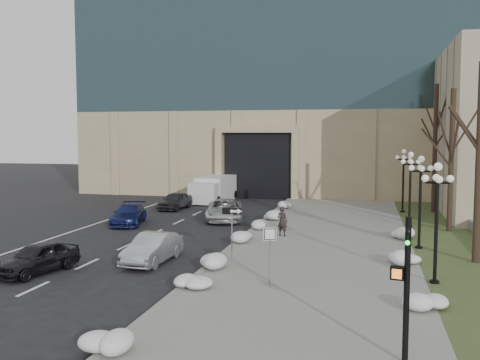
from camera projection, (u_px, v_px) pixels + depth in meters
The scene contains 32 objects.
ground at pixel (178, 321), 16.73m from camera, with size 160.00×160.00×0.00m, color black.
sidewalk at pixel (325, 239), 29.48m from camera, with size 9.00×40.00×0.12m, color gray.
curb at pixel (246, 235), 30.52m from camera, with size 0.30×40.00×0.14m, color gray.
grass_strip at pixel (450, 245), 27.98m from camera, with size 4.00×40.00×0.10m, color #384A25.
office_tower at pixel (297, 17), 57.87m from camera, with size 40.00×24.70×36.00m.
car_a at pixel (37, 258), 22.41m from camera, with size 1.54×3.82×1.30m, color black.
car_b at pixel (153, 248), 24.23m from camera, with size 1.41×4.04×1.33m, color #A5A7AC.
car_c at pixel (129, 214), 34.69m from camera, with size 1.81×4.46×1.29m, color navy.
car_d at pixel (224, 210), 36.22m from camera, with size 2.38×5.15×1.43m, color silver.
car_e at pixel (175, 201), 41.64m from camera, with size 1.60×3.97×1.35m, color #313137.
pedestrian at pixel (282, 221), 30.01m from camera, with size 0.61×0.40×1.67m, color black.
box_truck at pixel (215, 189), 46.61m from camera, with size 2.74×6.96×2.18m.
one_way_sign at pixel (235, 217), 24.28m from camera, with size 0.93×0.26×2.49m.
keep_sign at pixel (270, 244), 20.17m from camera, with size 0.49×0.17×2.32m.
traffic_signal at pixel (405, 293), 13.25m from camera, with size 0.65×0.87×3.80m.
snow_clump_a at pixel (115, 339), 14.44m from camera, with size 1.10×1.60×0.36m, color white.
snow_clump_b at pixel (190, 284), 19.77m from camera, with size 1.10×1.60×0.36m, color white.
snow_clump_c at pixel (218, 262), 23.20m from camera, with size 1.10×1.60×0.36m, color white.
snow_clump_d at pixel (245, 238), 28.46m from camera, with size 1.10×1.60×0.36m, color white.
snow_clump_e at pixel (255, 226), 32.42m from camera, with size 1.10×1.60×0.36m, color white.
snow_clump_f at pixel (270, 216), 36.21m from camera, with size 1.10×1.60×0.36m, color white.
snow_clump_g at pixel (283, 206), 41.47m from camera, with size 1.10×1.60×0.36m, color white.
snow_clump_h at pixel (427, 305), 17.30m from camera, with size 1.10×1.60×0.36m, color white.
snow_clump_i at pixel (405, 262), 23.22m from camera, with size 1.10×1.60×0.36m, color white.
snow_clump_j at pixel (403, 235), 29.43m from camera, with size 1.10×1.60×0.36m, color white.
lamppost_a at pixel (437, 207), 20.36m from camera, with size 1.18×1.18×4.76m.
lamppost_b at pixel (420, 190), 26.67m from camera, with size 1.18×1.18×4.76m.
lamppost_c at pixel (410, 179), 32.97m from camera, with size 1.18×1.18×4.76m.
lamppost_d at pixel (403, 172), 39.27m from camera, with size 1.18×1.18×4.76m.
tree_near at pixel (480, 134), 23.50m from camera, with size 3.20×3.20×9.00m.
tree_mid at pixel (452, 140), 31.28m from camera, with size 3.20×3.20×8.50m.
tree_far at pixel (435, 130), 38.98m from camera, with size 3.20×3.20×9.50m.
Camera 1 is at (5.67, -15.40, 5.81)m, focal length 40.00 mm.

